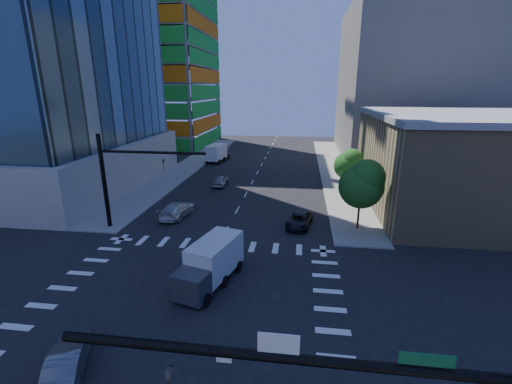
# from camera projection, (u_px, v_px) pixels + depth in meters

# --- Properties ---
(ground) EXTENTS (160.00, 160.00, 0.00)m
(ground) POSITION_uv_depth(u_px,v_px,m) (184.00, 308.00, 21.29)
(ground) COLOR black
(ground) RESTS_ON ground
(road_markings) EXTENTS (20.00, 20.00, 0.01)m
(road_markings) POSITION_uv_depth(u_px,v_px,m) (184.00, 308.00, 21.29)
(road_markings) COLOR silver
(road_markings) RESTS_ON ground
(sidewalk_ne) EXTENTS (5.00, 60.00, 0.15)m
(sidewalk_ne) POSITION_uv_depth(u_px,v_px,m) (334.00, 169.00, 57.64)
(sidewalk_ne) COLOR gray
(sidewalk_ne) RESTS_ON ground
(sidewalk_nw) EXTENTS (5.00, 60.00, 0.15)m
(sidewalk_nw) POSITION_uv_depth(u_px,v_px,m) (191.00, 165.00, 60.77)
(sidewalk_nw) COLOR gray
(sidewalk_nw) RESTS_ON ground
(construction_building) EXTENTS (25.16, 34.50, 70.60)m
(construction_building) POSITION_uv_depth(u_px,v_px,m) (151.00, 34.00, 76.28)
(construction_building) COLOR slate
(construction_building) RESTS_ON ground
(commercial_building) EXTENTS (20.50, 22.50, 10.60)m
(commercial_building) POSITION_uv_depth(u_px,v_px,m) (467.00, 162.00, 37.48)
(commercial_building) COLOR #8E7B52
(commercial_building) RESTS_ON ground
(bg_building_ne) EXTENTS (24.00, 30.00, 28.00)m
(bg_building_ne) POSITION_uv_depth(u_px,v_px,m) (409.00, 83.00, 65.99)
(bg_building_ne) COLOR #65615B
(bg_building_ne) RESTS_ON ground
(signal_mast_nw) EXTENTS (10.20, 0.40, 9.00)m
(signal_mast_nw) POSITION_uv_depth(u_px,v_px,m) (118.00, 173.00, 31.85)
(signal_mast_nw) COLOR black
(signal_mast_nw) RESTS_ON sidewalk_nw
(tree_south) EXTENTS (4.16, 4.16, 6.82)m
(tree_south) POSITION_uv_depth(u_px,v_px,m) (363.00, 183.00, 31.53)
(tree_south) COLOR #382316
(tree_south) RESTS_ON sidewalk_ne
(tree_north) EXTENTS (3.54, 3.52, 5.78)m
(tree_north) POSITION_uv_depth(u_px,v_px,m) (349.00, 164.00, 43.07)
(tree_north) COLOR #382316
(tree_north) RESTS_ON sidewalk_ne
(car_nb_far) EXTENTS (2.88, 4.87, 1.27)m
(car_nb_far) POSITION_uv_depth(u_px,v_px,m) (299.00, 220.00, 33.68)
(car_nb_far) COLOR black
(car_nb_far) RESTS_ON ground
(car_sb_near) EXTENTS (2.87, 5.60, 1.56)m
(car_sb_near) POSITION_uv_depth(u_px,v_px,m) (178.00, 209.00, 36.26)
(car_sb_near) COLOR silver
(car_sb_near) RESTS_ON ground
(car_sb_mid) EXTENTS (1.74, 4.27, 1.45)m
(car_sb_mid) POSITION_uv_depth(u_px,v_px,m) (220.00, 181.00, 47.63)
(car_sb_mid) COLOR #919397
(car_sb_mid) RESTS_ON ground
(car_sb_cross) EXTENTS (2.95, 4.47, 1.39)m
(car_sb_cross) POSITION_uv_depth(u_px,v_px,m) (68.00, 360.00, 16.31)
(car_sb_cross) COLOR #57585C
(car_sb_cross) RESTS_ON ground
(box_truck_near) EXTENTS (3.85, 6.13, 2.98)m
(box_truck_near) POSITION_uv_depth(u_px,v_px,m) (209.00, 268.00, 23.41)
(box_truck_near) COLOR black
(box_truck_near) RESTS_ON ground
(box_truck_far) EXTENTS (3.50, 6.45, 3.22)m
(box_truck_far) POSITION_uv_depth(u_px,v_px,m) (218.00, 154.00, 63.59)
(box_truck_far) COLOR black
(box_truck_far) RESTS_ON ground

